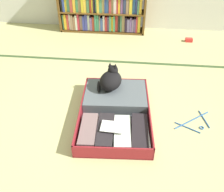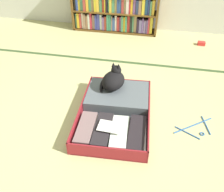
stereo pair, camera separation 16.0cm
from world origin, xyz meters
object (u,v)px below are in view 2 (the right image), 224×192
object	(u,v)px
bookshelf	(115,3)
clothes_hanger	(196,128)
open_suitcase	(115,109)
black_cat	(114,80)
small_red_pouch	(201,43)

from	to	relation	value
bookshelf	clothes_hanger	xyz separation A→B (m)	(1.13, -2.03, -0.42)
open_suitcase	black_cat	distance (m)	0.30
bookshelf	black_cat	world-z (taller)	bookshelf
bookshelf	black_cat	bearing A→B (deg)	-79.27
open_suitcase	bookshelf	bearing A→B (deg)	101.20
open_suitcase	clothes_hanger	bearing A→B (deg)	-4.10
open_suitcase	small_red_pouch	world-z (taller)	open_suitcase
open_suitcase	black_cat	xyz separation A→B (m)	(-0.06, 0.25, 0.16)
small_red_pouch	bookshelf	bearing A→B (deg)	167.81
bookshelf	clothes_hanger	world-z (taller)	bookshelf
bookshelf	open_suitcase	world-z (taller)	bookshelf
open_suitcase	small_red_pouch	xyz separation A→B (m)	(0.93, 1.69, -0.03)
clothes_hanger	bookshelf	bearing A→B (deg)	119.08
open_suitcase	small_red_pouch	bearing A→B (deg)	61.29
black_cat	small_red_pouch	size ratio (longest dim) A/B	3.13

